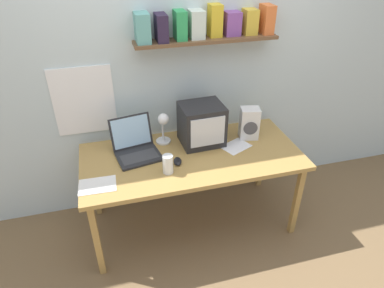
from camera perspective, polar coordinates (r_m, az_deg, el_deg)
ground_plane at (r=3.12m, az=-0.00°, el=-12.74°), size 12.00×12.00×0.00m
back_wall at (r=2.82m, az=-2.57°, el=13.66°), size 5.60×0.24×2.60m
corner_desk at (r=2.69m, az=-0.00°, el=-2.79°), size 1.70×0.79×0.71m
crt_monitor at (r=2.74m, az=1.62°, el=3.30°), size 0.35×0.31×0.33m
laptop at (r=2.69m, az=-9.41°, el=-0.24°), size 0.38×0.38×0.27m
desk_lamp at (r=2.71m, az=-4.80°, el=3.22°), size 0.12×0.16×0.28m
juice_glass at (r=2.45m, az=-4.04°, el=-3.50°), size 0.08×0.08×0.14m
space_heater at (r=2.86m, az=9.51°, el=3.43°), size 0.17×0.15×0.27m
computer_mouse at (r=2.56m, az=-2.43°, el=-2.90°), size 0.08×0.11×0.03m
loose_paper_near_laptop at (r=2.78m, az=7.32°, el=-0.39°), size 0.27×0.24×0.00m
loose_paper_near_monitor at (r=2.45m, az=-15.49°, el=-6.65°), size 0.26×0.19×0.00m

